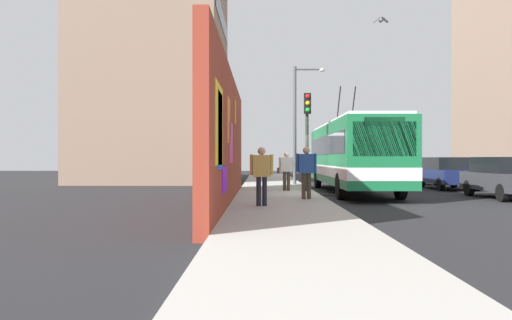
{
  "coord_description": "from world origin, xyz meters",
  "views": [
    {
      "loc": [
        -19.82,
        2.27,
        1.53
      ],
      "look_at": [
        0.06,
        2.46,
        1.46
      ],
      "focal_mm": 34.56,
      "sensor_mm": 36.0,
      "label": 1
    }
  ],
  "objects_px": {
    "city_bus": "(352,154)",
    "street_lamp": "(298,116)",
    "parked_car_dark_gray": "(505,177)",
    "parked_car_navy": "(447,172)",
    "parked_car_champagne": "(390,168)",
    "parked_car_silver": "(414,170)",
    "pedestrian_midblock": "(286,168)",
    "pedestrian_near_wall": "(262,171)",
    "traffic_light": "(307,125)",
    "pedestrian_at_curb": "(306,168)"
  },
  "relations": [
    {
      "from": "parked_car_navy",
      "to": "traffic_light",
      "type": "height_order",
      "value": "traffic_light"
    },
    {
      "from": "parked_car_navy",
      "to": "parked_car_dark_gray",
      "type": "bearing_deg",
      "value": 180.0
    },
    {
      "from": "parked_car_silver",
      "to": "street_lamp",
      "type": "relative_size",
      "value": 0.76
    },
    {
      "from": "parked_car_navy",
      "to": "pedestrian_midblock",
      "type": "bearing_deg",
      "value": 113.09
    },
    {
      "from": "parked_car_dark_gray",
      "to": "parked_car_navy",
      "type": "bearing_deg",
      "value": -0.0
    },
    {
      "from": "pedestrian_near_wall",
      "to": "traffic_light",
      "type": "xyz_separation_m",
      "value": [
        6.11,
        -1.9,
        1.75
      ]
    },
    {
      "from": "parked_car_dark_gray",
      "to": "parked_car_champagne",
      "type": "bearing_deg",
      "value": -0.0
    },
    {
      "from": "parked_car_dark_gray",
      "to": "pedestrian_midblock",
      "type": "height_order",
      "value": "pedestrian_midblock"
    },
    {
      "from": "parked_car_silver",
      "to": "pedestrian_near_wall",
      "type": "relative_size",
      "value": 2.82
    },
    {
      "from": "city_bus",
      "to": "parked_car_dark_gray",
      "type": "height_order",
      "value": "city_bus"
    },
    {
      "from": "traffic_light",
      "to": "street_lamp",
      "type": "height_order",
      "value": "street_lamp"
    },
    {
      "from": "city_bus",
      "to": "parked_car_navy",
      "type": "distance_m",
      "value": 5.87
    },
    {
      "from": "parked_car_dark_gray",
      "to": "street_lamp",
      "type": "bearing_deg",
      "value": 43.6
    },
    {
      "from": "parked_car_dark_gray",
      "to": "traffic_light",
      "type": "distance_m",
      "value": 7.81
    },
    {
      "from": "parked_car_navy",
      "to": "pedestrian_at_curb",
      "type": "relative_size",
      "value": 2.4
    },
    {
      "from": "parked_car_silver",
      "to": "pedestrian_at_curb",
      "type": "distance_m",
      "value": 15.2
    },
    {
      "from": "parked_car_navy",
      "to": "pedestrian_midblock",
      "type": "xyz_separation_m",
      "value": [
        -3.49,
        8.18,
        0.27
      ]
    },
    {
      "from": "traffic_light",
      "to": "pedestrian_at_curb",
      "type": "bearing_deg",
      "value": 174.15
    },
    {
      "from": "city_bus",
      "to": "pedestrian_midblock",
      "type": "xyz_separation_m",
      "value": [
        -0.92,
        2.98,
        -0.64
      ]
    },
    {
      "from": "parked_car_silver",
      "to": "parked_car_champagne",
      "type": "bearing_deg",
      "value": 0.0
    },
    {
      "from": "pedestrian_near_wall",
      "to": "pedestrian_midblock",
      "type": "xyz_separation_m",
      "value": [
        6.77,
        -1.07,
        -0.05
      ]
    },
    {
      "from": "pedestrian_at_curb",
      "to": "pedestrian_near_wall",
      "type": "bearing_deg",
      "value": 148.21
    },
    {
      "from": "parked_car_dark_gray",
      "to": "pedestrian_near_wall",
      "type": "bearing_deg",
      "value": 115.83
    },
    {
      "from": "pedestrian_near_wall",
      "to": "pedestrian_at_curb",
      "type": "distance_m",
      "value": 2.89
    },
    {
      "from": "city_bus",
      "to": "street_lamp",
      "type": "distance_m",
      "value": 5.28
    },
    {
      "from": "pedestrian_midblock",
      "to": "street_lamp",
      "type": "bearing_deg",
      "value": -9.8
    },
    {
      "from": "parked_car_champagne",
      "to": "pedestrian_midblock",
      "type": "xyz_separation_m",
      "value": [
        -14.24,
        8.18,
        0.27
      ]
    },
    {
      "from": "city_bus",
      "to": "parked_car_champagne",
      "type": "bearing_deg",
      "value": -21.32
    },
    {
      "from": "parked_car_champagne",
      "to": "pedestrian_near_wall",
      "type": "xyz_separation_m",
      "value": [
        -21.01,
        9.25,
        0.32
      ]
    },
    {
      "from": "parked_car_silver",
      "to": "pedestrian_near_wall",
      "type": "bearing_deg",
      "value": 149.26
    },
    {
      "from": "parked_car_silver",
      "to": "pedestrian_midblock",
      "type": "xyz_separation_m",
      "value": [
        -8.78,
        8.18,
        0.27
      ]
    },
    {
      "from": "city_bus",
      "to": "pedestrian_at_curb",
      "type": "bearing_deg",
      "value": 154.24
    },
    {
      "from": "pedestrian_midblock",
      "to": "pedestrian_at_curb",
      "type": "xyz_separation_m",
      "value": [
        -4.31,
        -0.46,
        0.1
      ]
    },
    {
      "from": "parked_car_champagne",
      "to": "street_lamp",
      "type": "bearing_deg",
      "value": 140.82
    },
    {
      "from": "parked_car_champagne",
      "to": "traffic_light",
      "type": "relative_size",
      "value": 1.21
    },
    {
      "from": "parked_car_dark_gray",
      "to": "city_bus",
      "type": "bearing_deg",
      "value": 58.31
    },
    {
      "from": "pedestrian_at_curb",
      "to": "traffic_light",
      "type": "height_order",
      "value": "traffic_light"
    },
    {
      "from": "parked_car_dark_gray",
      "to": "parked_car_champagne",
      "type": "relative_size",
      "value": 0.85
    },
    {
      "from": "parked_car_champagne",
      "to": "pedestrian_midblock",
      "type": "bearing_deg",
      "value": 150.12
    },
    {
      "from": "pedestrian_near_wall",
      "to": "street_lamp",
      "type": "relative_size",
      "value": 0.27
    },
    {
      "from": "parked_car_silver",
      "to": "pedestrian_near_wall",
      "type": "height_order",
      "value": "pedestrian_near_wall"
    },
    {
      "from": "pedestrian_at_curb",
      "to": "street_lamp",
      "type": "xyz_separation_m",
      "value": [
        9.64,
        -0.47,
        2.57
      ]
    },
    {
      "from": "pedestrian_near_wall",
      "to": "pedestrian_at_curb",
      "type": "relative_size",
      "value": 0.96
    },
    {
      "from": "parked_car_champagne",
      "to": "traffic_light",
      "type": "distance_m",
      "value": 16.74
    },
    {
      "from": "pedestrian_near_wall",
      "to": "pedestrian_at_curb",
      "type": "height_order",
      "value": "pedestrian_at_curb"
    },
    {
      "from": "parked_car_silver",
      "to": "parked_car_navy",
      "type": "bearing_deg",
      "value": -180.0
    },
    {
      "from": "city_bus",
      "to": "pedestrian_at_curb",
      "type": "height_order",
      "value": "city_bus"
    },
    {
      "from": "city_bus",
      "to": "parked_car_dark_gray",
      "type": "relative_size",
      "value": 2.73
    },
    {
      "from": "traffic_light",
      "to": "street_lamp",
      "type": "relative_size",
      "value": 0.65
    },
    {
      "from": "city_bus",
      "to": "parked_car_champagne",
      "type": "height_order",
      "value": "city_bus"
    }
  ]
}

